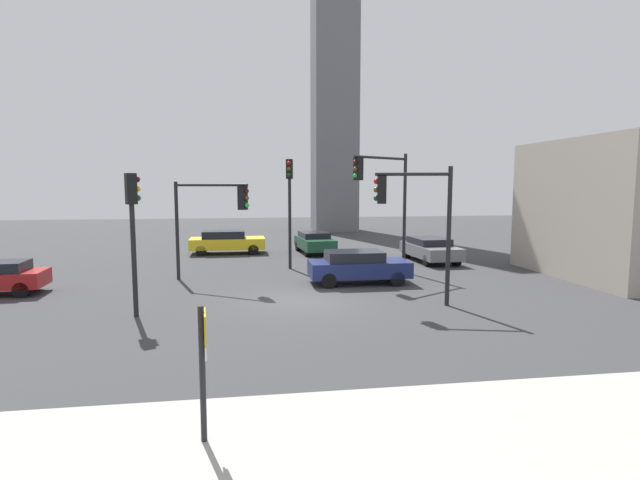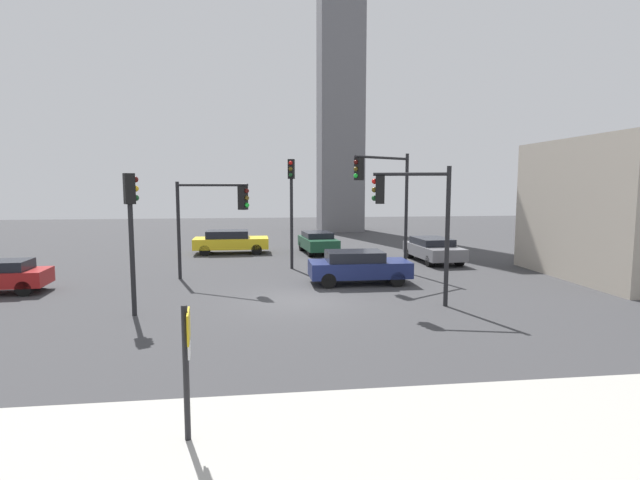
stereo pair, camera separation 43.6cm
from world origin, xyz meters
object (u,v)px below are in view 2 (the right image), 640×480
object	(u,v)px
direction_sign	(187,359)
car_1	(358,266)
car_0	(433,249)
car_3	(318,242)
traffic_light_0	(211,209)
traffic_light_1	(413,208)
traffic_light_2	(291,193)
traffic_light_4	(385,189)
traffic_light_3	(131,217)
car_2	(230,241)

from	to	relation	value
direction_sign	car_1	world-z (taller)	direction_sign
car_0	car_3	bearing A→B (deg)	-127.95
traffic_light_0	traffic_light_1	distance (m)	9.14
traffic_light_2	car_3	xyz separation A→B (m)	(2.08, 5.67, -3.18)
traffic_light_2	car_1	bearing A→B (deg)	45.44
traffic_light_0	traffic_light_4	distance (m)	8.06
car_1	traffic_light_1	bearing A→B (deg)	-74.52
traffic_light_3	car_3	bearing A→B (deg)	33.80
traffic_light_2	car_1	size ratio (longest dim) A/B	1.29
car_2	car_3	world-z (taller)	car_2
traffic_light_0	traffic_light_3	xyz separation A→B (m)	(-2.08, -5.39, 0.01)
traffic_light_1	car_0	distance (m)	11.03
traffic_light_4	car_3	bearing A→B (deg)	-107.20
traffic_light_2	car_2	size ratio (longest dim) A/B	1.20
traffic_light_0	car_3	world-z (taller)	traffic_light_0
traffic_light_3	car_3	distance (m)	16.50
car_0	car_3	size ratio (longest dim) A/B	1.09
direction_sign	traffic_light_0	xyz separation A→B (m)	(-0.86, 14.15, 1.77)
direction_sign	traffic_light_0	distance (m)	14.29
traffic_light_1	car_3	distance (m)	14.42
car_0	car_1	size ratio (longest dim) A/B	1.07
traffic_light_3	car_0	world-z (taller)	traffic_light_3
traffic_light_0	traffic_light_1	size ratio (longest dim) A/B	0.90
traffic_light_1	car_3	bearing A→B (deg)	-69.29
traffic_light_3	car_3	world-z (taller)	traffic_light_3
traffic_light_1	traffic_light_2	size ratio (longest dim) A/B	0.88
traffic_light_3	car_2	world-z (taller)	traffic_light_3
traffic_light_0	traffic_light_3	world-z (taller)	traffic_light_3
traffic_light_4	car_0	world-z (taller)	traffic_light_4
direction_sign	car_2	world-z (taller)	direction_sign
traffic_light_2	car_2	bearing A→B (deg)	-137.23
direction_sign	traffic_light_0	size ratio (longest dim) A/B	0.50
direction_sign	traffic_light_3	xyz separation A→B (m)	(-2.94, 8.76, 1.78)
traffic_light_2	car_3	bearing A→B (deg)	173.74
direction_sign	traffic_light_0	world-z (taller)	traffic_light_0
car_2	traffic_light_3	bearing A→B (deg)	-99.82
direction_sign	traffic_light_2	xyz separation A→B (m)	(2.91, 17.33, 2.39)
traffic_light_1	car_1	size ratio (longest dim) A/B	1.14
traffic_light_3	car_1	distance (m)	9.84
traffic_light_3	car_0	bearing A→B (deg)	8.17
car_0	car_2	bearing A→B (deg)	-115.68
car_2	traffic_light_2	bearing A→B (deg)	-61.93
traffic_light_4	car_1	world-z (taller)	traffic_light_4
traffic_light_4	car_0	size ratio (longest dim) A/B	1.25
direction_sign	car_1	size ratio (longest dim) A/B	0.51
car_2	car_3	bearing A→B (deg)	-7.63
traffic_light_1	car_2	distance (m)	16.63
direction_sign	car_1	xyz separation A→B (m)	(5.55, 13.04, -0.75)
traffic_light_2	traffic_light_3	bearing A→B (deg)	-20.47
traffic_light_2	traffic_light_3	distance (m)	10.40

